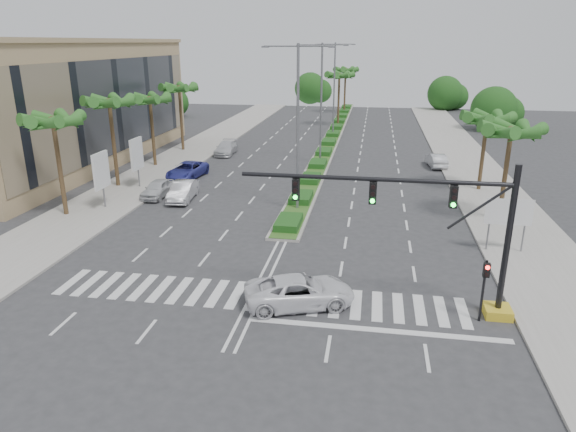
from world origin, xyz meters
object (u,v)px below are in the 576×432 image
Objects in this scene: car_parked_d at (226,148)px; car_right at (436,160)px; car_parked_b at (183,191)px; car_parked_a at (158,189)px; car_parked_c at (187,170)px; car_crossing at (300,291)px.

car_parked_d is 22.92m from car_right.
car_right is at bearing 30.35° from car_parked_b.
car_parked_a is 0.85× the size of car_parked_d.
car_parked_c is at bearing 12.95° from car_right.
car_parked_c is 1.09× the size of car_parked_d.
car_parked_b is 19.61m from car_crossing.
car_parked_c reaches higher than car_crossing.
car_parked_c is at bearing 89.31° from car_parked_a.
car_crossing is (13.85, -22.43, -0.00)m from car_parked_c.
car_parked_a is at bearing 25.09° from car_right.
car_parked_b reaches higher than car_right.
car_right is at bearing -9.20° from car_parked_d.
car_parked_a is 17.24m from car_parked_d.
car_crossing is (11.74, -15.70, -0.02)m from car_parked_b.
car_parked_b is at bearing -66.96° from car_parked_c.
car_parked_b reaches higher than car_crossing.
car_parked_b reaches higher than car_parked_c.
car_crossing reaches higher than car_parked_d.
car_parked_a is at bearing 21.93° from car_crossing.
car_parked_a is at bearing -86.49° from car_parked_c.
car_parked_a is 0.98× the size of car_right.
car_parked_b is 1.08× the size of car_right.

